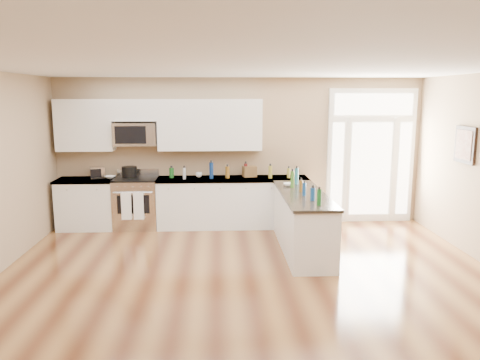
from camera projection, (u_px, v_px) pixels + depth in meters
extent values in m
plane|color=#532B17|center=(256.00, 314.00, 5.34)|extent=(8.00, 8.00, 0.00)
plane|color=#A08665|center=(240.00, 151.00, 9.02)|extent=(7.00, 0.00, 7.00)
plane|color=white|center=(258.00, 63.00, 4.84)|extent=(8.00, 8.00, 0.00)
cube|color=white|center=(88.00, 205.00, 8.76)|extent=(1.06, 0.62, 0.90)
cube|color=black|center=(89.00, 225.00, 8.83)|extent=(1.02, 0.52, 0.10)
cube|color=black|center=(86.00, 180.00, 8.67)|extent=(1.10, 0.66, 0.04)
cube|color=white|center=(233.00, 203.00, 8.88)|extent=(2.81, 0.62, 0.90)
cube|color=black|center=(233.00, 223.00, 8.95)|extent=(2.77, 0.52, 0.10)
cube|color=black|center=(233.00, 179.00, 8.79)|extent=(2.85, 0.66, 0.04)
cube|color=white|center=(303.00, 223.00, 7.50)|extent=(0.65, 2.28, 0.90)
cube|color=black|center=(302.00, 247.00, 7.57)|extent=(0.61, 2.18, 0.10)
cube|color=black|center=(303.00, 194.00, 7.42)|extent=(0.69, 2.32, 0.04)
cube|color=white|center=(85.00, 125.00, 8.63)|extent=(1.04, 0.33, 0.95)
cube|color=white|center=(210.00, 125.00, 8.74)|extent=(1.94, 0.33, 0.95)
cube|color=white|center=(135.00, 110.00, 8.63)|extent=(0.82, 0.33, 0.40)
cube|color=silver|center=(136.00, 134.00, 8.67)|extent=(0.78, 0.40, 0.42)
cube|color=black|center=(130.00, 135.00, 8.47)|extent=(0.56, 0.01, 0.32)
cube|color=white|center=(370.00, 156.00, 9.12)|extent=(1.70, 0.08, 2.60)
cube|color=white|center=(371.00, 169.00, 9.11)|extent=(0.78, 0.02, 1.80)
cube|color=white|center=(337.00, 169.00, 9.08)|extent=(0.22, 0.02, 1.80)
cube|color=white|center=(404.00, 169.00, 9.14)|extent=(0.22, 0.02, 1.80)
cube|color=white|center=(374.00, 104.00, 8.89)|extent=(1.50, 0.02, 0.40)
cube|color=black|center=(465.00, 145.00, 7.36)|extent=(0.04, 0.58, 0.58)
cube|color=brown|center=(464.00, 145.00, 7.35)|extent=(0.01, 0.46, 0.46)
cube|color=silver|center=(137.00, 204.00, 8.79)|extent=(0.80, 0.66, 0.92)
cube|color=black|center=(136.00, 179.00, 8.71)|extent=(0.80, 0.60, 0.03)
cube|color=silver|center=(138.00, 172.00, 8.99)|extent=(0.80, 0.04, 0.14)
cube|color=black|center=(133.00, 205.00, 8.46)|extent=(0.58, 0.01, 0.34)
cylinder|color=silver|center=(133.00, 193.00, 8.39)|extent=(0.70, 0.02, 0.02)
cube|color=white|center=(126.00, 206.00, 8.42)|extent=(0.18, 0.02, 0.50)
cube|color=white|center=(139.00, 206.00, 8.43)|extent=(0.18, 0.02, 0.50)
cylinder|color=black|center=(129.00, 172.00, 8.77)|extent=(0.30, 0.30, 0.22)
cube|color=silver|center=(97.00, 172.00, 8.74)|extent=(0.30, 0.27, 0.22)
cube|color=brown|center=(250.00, 171.00, 8.89)|extent=(0.28, 0.23, 0.20)
imported|color=white|center=(110.00, 177.00, 8.73)|extent=(0.23, 0.23, 0.05)
imported|color=white|center=(289.00, 185.00, 7.97)|extent=(0.18, 0.18, 0.06)
imported|color=white|center=(199.00, 175.00, 8.84)|extent=(0.12, 0.12, 0.09)
cylinder|color=#19591E|center=(319.00, 197.00, 6.57)|extent=(0.06, 0.06, 0.23)
cylinder|color=navy|center=(313.00, 194.00, 6.87)|extent=(0.07, 0.07, 0.19)
cylinder|color=brown|center=(227.00, 172.00, 8.74)|extent=(0.08, 0.08, 0.22)
cylinder|color=olive|center=(289.00, 173.00, 8.77)|extent=(0.06, 0.06, 0.18)
cylinder|color=#26727F|center=(297.00, 176.00, 8.14)|extent=(0.06, 0.06, 0.28)
cylinder|color=#591919|center=(246.00, 170.00, 8.88)|extent=(0.06, 0.06, 0.26)
cylinder|color=#B2B2B7|center=(184.00, 173.00, 8.64)|extent=(0.06, 0.06, 0.21)
cylinder|color=navy|center=(211.00, 170.00, 8.68)|extent=(0.08, 0.08, 0.30)
cylinder|color=#3F7226|center=(292.00, 179.00, 7.84)|extent=(0.06, 0.06, 0.28)
cylinder|color=#19591E|center=(172.00, 173.00, 8.78)|extent=(0.08, 0.08, 0.19)
cylinder|color=navy|center=(304.00, 189.00, 7.21)|extent=(0.06, 0.06, 0.20)
cylinder|color=brown|center=(301.00, 186.00, 7.51)|extent=(0.06, 0.06, 0.19)
cylinder|color=olive|center=(270.00, 172.00, 8.73)|extent=(0.07, 0.07, 0.24)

